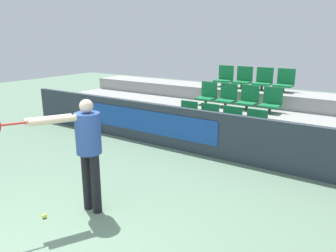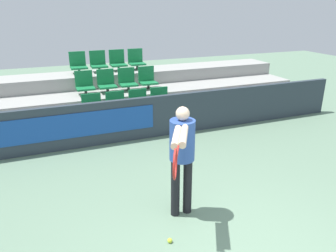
# 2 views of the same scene
# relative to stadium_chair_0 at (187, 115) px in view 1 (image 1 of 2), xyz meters

# --- Properties ---
(barrier_wall) EXTENTS (11.12, 0.14, 0.98)m
(barrier_wall) POSITION_rel_stadium_chair_0_xyz_m (0.83, -0.74, -0.13)
(barrier_wall) COLOR #2D3842
(barrier_wall) RESTS_ON ground
(bleacher_tier_front) EXTENTS (10.72, 1.06, 0.36)m
(bleacher_tier_front) POSITION_rel_stadium_chair_0_xyz_m (0.87, -0.13, -0.44)
(bleacher_tier_front) COLOR #9E9E99
(bleacher_tier_front) RESTS_ON ground
(bleacher_tier_middle) EXTENTS (10.72, 1.06, 0.73)m
(bleacher_tier_middle) POSITION_rel_stadium_chair_0_xyz_m (0.87, 0.92, -0.26)
(bleacher_tier_middle) COLOR #9E9E99
(bleacher_tier_middle) RESTS_ON ground
(bleacher_tier_back) EXTENTS (10.72, 1.06, 1.09)m
(bleacher_tier_back) POSITION_rel_stadium_chair_0_xyz_m (0.87, 1.98, -0.08)
(bleacher_tier_back) COLOR #9E9E99
(bleacher_tier_back) RESTS_ON ground
(stadium_chair_0) EXTENTS (0.46, 0.42, 0.60)m
(stadium_chair_0) POSITION_rel_stadium_chair_0_xyz_m (0.00, 0.00, 0.00)
(stadium_chair_0) COLOR #333333
(stadium_chair_0) RESTS_ON bleacher_tier_front
(stadium_chair_1) EXTENTS (0.46, 0.42, 0.60)m
(stadium_chair_1) POSITION_rel_stadium_chair_0_xyz_m (0.58, 0.00, 0.00)
(stadium_chair_1) COLOR #333333
(stadium_chair_1) RESTS_ON bleacher_tier_front
(stadium_chair_2) EXTENTS (0.46, 0.42, 0.60)m
(stadium_chair_2) POSITION_rel_stadium_chair_0_xyz_m (1.16, 0.00, 0.00)
(stadium_chair_2) COLOR #333333
(stadium_chair_2) RESTS_ON bleacher_tier_front
(stadium_chair_3) EXTENTS (0.46, 0.42, 0.60)m
(stadium_chair_3) POSITION_rel_stadium_chair_0_xyz_m (1.73, 0.00, 0.00)
(stadium_chair_3) COLOR #333333
(stadium_chair_3) RESTS_ON bleacher_tier_front
(stadium_chair_4) EXTENTS (0.46, 0.42, 0.60)m
(stadium_chair_4) POSITION_rel_stadium_chair_0_xyz_m (0.00, 1.06, 0.36)
(stadium_chair_4) COLOR #333333
(stadium_chair_4) RESTS_ON bleacher_tier_middle
(stadium_chair_5) EXTENTS (0.46, 0.42, 0.60)m
(stadium_chair_5) POSITION_rel_stadium_chair_0_xyz_m (0.58, 1.06, 0.36)
(stadium_chair_5) COLOR #333333
(stadium_chair_5) RESTS_ON bleacher_tier_middle
(stadium_chair_6) EXTENTS (0.46, 0.42, 0.60)m
(stadium_chair_6) POSITION_rel_stadium_chair_0_xyz_m (1.16, 1.06, 0.36)
(stadium_chair_6) COLOR #333333
(stadium_chair_6) RESTS_ON bleacher_tier_middle
(stadium_chair_7) EXTENTS (0.46, 0.42, 0.60)m
(stadium_chair_7) POSITION_rel_stadium_chair_0_xyz_m (1.73, 1.06, 0.36)
(stadium_chair_7) COLOR #333333
(stadium_chair_7) RESTS_ON bleacher_tier_middle
(stadium_chair_8) EXTENTS (0.46, 0.42, 0.60)m
(stadium_chair_8) POSITION_rel_stadium_chair_0_xyz_m (0.00, 2.11, 0.73)
(stadium_chair_8) COLOR #333333
(stadium_chair_8) RESTS_ON bleacher_tier_back
(stadium_chair_9) EXTENTS (0.46, 0.42, 0.60)m
(stadium_chair_9) POSITION_rel_stadium_chair_0_xyz_m (0.58, 2.11, 0.73)
(stadium_chair_9) COLOR #333333
(stadium_chair_9) RESTS_ON bleacher_tier_back
(stadium_chair_10) EXTENTS (0.46, 0.42, 0.60)m
(stadium_chair_10) POSITION_rel_stadium_chair_0_xyz_m (1.16, 2.11, 0.73)
(stadium_chair_10) COLOR #333333
(stadium_chair_10) RESTS_ON bleacher_tier_back
(stadium_chair_11) EXTENTS (0.46, 0.42, 0.60)m
(stadium_chair_11) POSITION_rel_stadium_chair_0_xyz_m (1.73, 2.11, 0.73)
(stadium_chair_11) COLOR #333333
(stadium_chair_11) RESTS_ON bleacher_tier_back
(tennis_player) EXTENTS (0.83, 1.41, 1.68)m
(tennis_player) POSITION_rel_stadium_chair_0_xyz_m (0.62, -3.84, 0.43)
(tennis_player) COLOR black
(tennis_player) RESTS_ON ground
(tennis_ball) EXTENTS (0.07, 0.07, 0.07)m
(tennis_ball) POSITION_rel_stadium_chair_0_xyz_m (0.25, -4.33, -0.59)
(tennis_ball) COLOR #CCDB33
(tennis_ball) RESTS_ON ground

